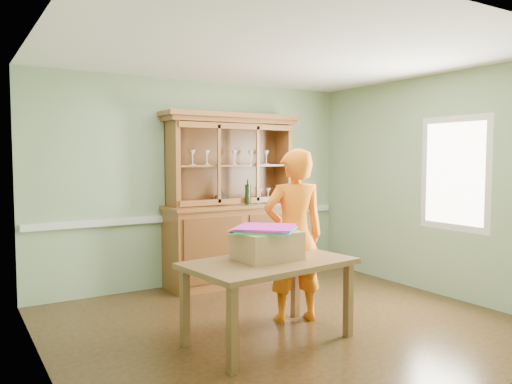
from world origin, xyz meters
TOP-DOWN VIEW (x-y plane):
  - floor at (0.00, 0.00)m, footprint 4.50×4.50m
  - ceiling at (0.00, 0.00)m, footprint 4.50×4.50m
  - wall_back at (0.00, 2.00)m, footprint 4.50×0.00m
  - wall_left at (-2.25, 0.00)m, footprint 0.00×4.00m
  - wall_right at (2.25, 0.00)m, footprint 0.00×4.00m
  - wall_front at (0.00, -2.00)m, footprint 4.50×0.00m
  - chair_rail at (0.00, 1.98)m, footprint 4.41×0.05m
  - framed_map at (-2.23, 0.30)m, footprint 0.03×0.60m
  - window_panel at (2.23, -0.30)m, footprint 0.03×0.96m
  - china_hutch at (0.38, 1.74)m, footprint 1.93×0.64m
  - dining_table at (-0.39, -0.31)m, footprint 1.59×1.06m
  - cardboard_box at (-0.37, -0.25)m, footprint 0.57×0.46m
  - kite_stack at (-0.38, -0.21)m, footprint 0.72×0.72m
  - person at (0.15, 0.04)m, footprint 0.74×0.59m

SIDE VIEW (x-z plane):
  - floor at x=0.00m, z-range 0.00..0.00m
  - dining_table at x=-0.39m, z-range 0.29..1.03m
  - china_hutch at x=0.38m, z-range -0.34..1.93m
  - cardboard_box at x=-0.37m, z-range 0.75..1.01m
  - person at x=0.15m, z-range 0.00..1.78m
  - chair_rail at x=0.00m, z-range 0.86..0.94m
  - kite_stack at x=-0.38m, z-range 1.01..1.05m
  - wall_back at x=0.00m, z-range -0.90..3.60m
  - wall_left at x=-2.25m, z-range -0.65..3.35m
  - wall_right at x=2.25m, z-range -0.65..3.35m
  - wall_front at x=0.00m, z-range -0.90..3.60m
  - window_panel at x=2.23m, z-range 0.82..2.18m
  - framed_map at x=-2.23m, z-range 1.32..1.78m
  - ceiling at x=0.00m, z-range 2.70..2.70m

